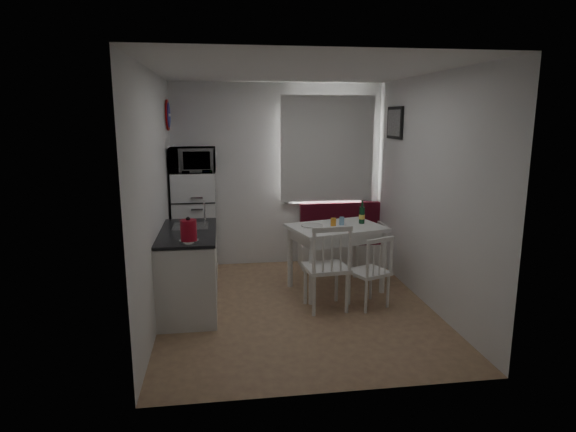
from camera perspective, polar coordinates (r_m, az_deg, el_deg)
name	(u,v)px	position (r m, az deg, el deg)	size (l,w,h in m)	color
floor	(297,307)	(5.59, 1.06, -10.74)	(3.00, 3.50, 0.02)	#926B4E
ceiling	(298,70)	(5.18, 1.18, 16.88)	(3.00, 3.50, 0.02)	white
wall_back	(278,175)	(6.94, -1.19, 4.83)	(3.00, 0.02, 2.60)	white
wall_front	(335,233)	(3.54, 5.63, -1.98)	(3.00, 0.02, 2.60)	white
wall_left	(156,198)	(5.21, -15.42, 2.08)	(0.02, 3.50, 2.60)	white
wall_right	(428,192)	(5.66, 16.30, 2.78)	(0.02, 3.50, 2.60)	white
window	(326,152)	(7.00, 4.58, 7.53)	(1.22, 0.06, 1.47)	white
curtain	(328,149)	(6.93, 4.71, 7.90)	(1.35, 0.02, 1.50)	white
kitchen_counter	(189,269)	(5.52, -11.64, -6.22)	(0.62, 1.32, 1.16)	white
wall_sign	(168,115)	(6.57, -13.99, 11.53)	(0.40, 0.40, 0.03)	navy
picture_frame	(395,123)	(6.61, 12.53, 10.73)	(0.04, 0.52, 0.42)	black
bench	(342,245)	(7.07, 6.42, -3.41)	(1.25, 0.48, 0.89)	white
dining_table	(336,233)	(5.93, 5.73, -2.06)	(1.25, 1.02, 0.82)	white
chair_left	(328,259)	(5.28, 4.79, -5.07)	(0.51, 0.49, 0.53)	white
chair_right	(372,265)	(5.45, 9.89, -5.72)	(0.51, 0.51, 0.45)	white
fridge	(195,224)	(6.66, -10.93, -0.88)	(0.56, 0.56, 1.41)	white
microwave	(192,160)	(6.48, -11.25, 6.54)	(0.59, 0.40, 0.33)	white
kettle	(189,231)	(4.85, -11.70, -1.70)	(0.19, 0.19, 0.26)	#A90D20
wine_bottle	(362,212)	(6.07, 8.76, 0.49)	(0.07, 0.07, 0.30)	#123A20
drinking_glass_orange	(333,223)	(5.84, 5.40, -0.78)	(0.07, 0.07, 0.11)	orange
drinking_glass_blue	(342,221)	(5.97, 6.39, -0.59)	(0.06, 0.06, 0.10)	#82B4DD
plate	(312,226)	(5.87, 2.85, -1.15)	(0.26, 0.26, 0.02)	white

